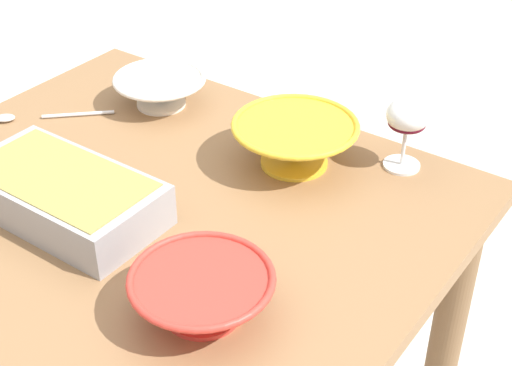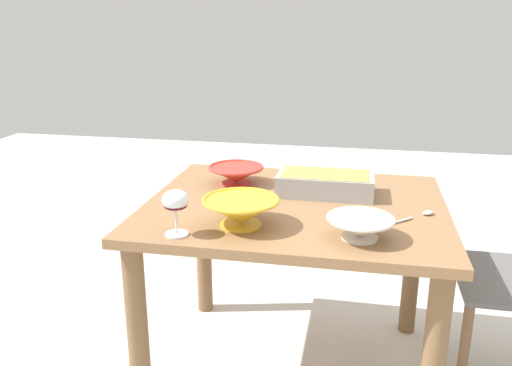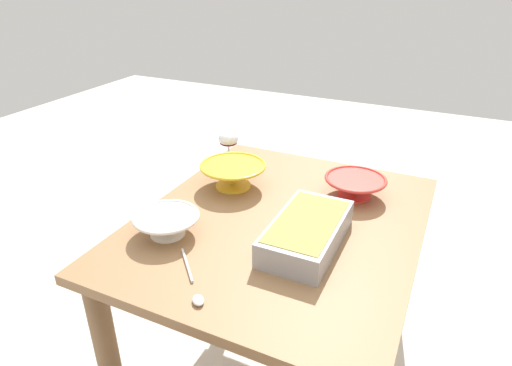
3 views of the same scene
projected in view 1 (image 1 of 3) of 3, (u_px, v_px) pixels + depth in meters
name	position (u px, v px, depth m)	size (l,w,h in m)	color
dining_table	(159.00, 250.00, 1.51)	(1.10, 0.92, 0.73)	olive
wine_glass	(407.00, 120.00, 1.47)	(0.08, 0.08, 0.15)	white
casserole_dish	(63.00, 193.00, 1.37)	(0.37, 0.20, 0.08)	#99999E
mixing_bowl	(295.00, 141.00, 1.51)	(0.26, 0.26, 0.10)	yellow
small_bowl	(160.00, 89.00, 1.73)	(0.21, 0.21, 0.07)	white
serving_bowl	(202.00, 292.00, 1.16)	(0.23, 0.23, 0.08)	red
serving_spoon	(31.00, 117.00, 1.69)	(0.20, 0.19, 0.01)	silver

